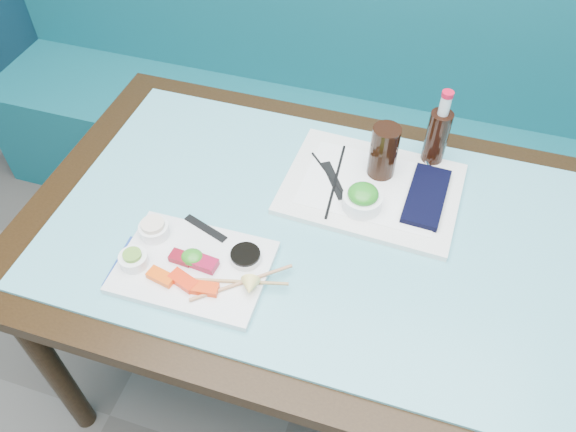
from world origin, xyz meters
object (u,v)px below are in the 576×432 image
(cola_glass, at_px, (384,152))
(serving_tray, at_px, (371,189))
(dining_table, at_px, (311,249))
(seaweed_bowl, at_px, (362,201))
(booth_bench, at_px, (369,132))
(blue_napkin, at_px, (146,267))
(cola_bottle_body, at_px, (436,139))
(sashimi_plate, at_px, (194,267))

(cola_glass, bearing_deg, serving_tray, -100.30)
(serving_tray, bearing_deg, dining_table, -123.15)
(seaweed_bowl, bearing_deg, dining_table, -141.75)
(booth_bench, bearing_deg, cola_glass, -79.22)
(serving_tray, distance_m, blue_napkin, 0.58)
(booth_bench, xyz_separation_m, cola_bottle_body, (0.24, -0.54, 0.46))
(dining_table, bearing_deg, cola_glass, 60.12)
(dining_table, distance_m, cola_glass, 0.30)
(sashimi_plate, height_order, seaweed_bowl, seaweed_bowl)
(seaweed_bowl, xyz_separation_m, cola_glass, (0.02, 0.13, 0.05))
(serving_tray, xyz_separation_m, cola_bottle_body, (0.13, 0.15, 0.07))
(sashimi_plate, height_order, cola_glass, cola_glass)
(booth_bench, relative_size, cola_glass, 20.90)
(cola_glass, distance_m, cola_bottle_body, 0.15)
(booth_bench, height_order, cola_glass, booth_bench)
(blue_napkin, bearing_deg, dining_table, 36.11)
(booth_bench, bearing_deg, cola_bottle_body, -66.11)
(sashimi_plate, xyz_separation_m, cola_glass, (0.34, 0.41, 0.08))
(serving_tray, distance_m, cola_glass, 0.10)
(booth_bench, xyz_separation_m, serving_tray, (0.11, -0.69, 0.39))
(booth_bench, height_order, cola_bottle_body, booth_bench)
(booth_bench, bearing_deg, sashimi_plate, -101.70)
(dining_table, bearing_deg, blue_napkin, -143.89)
(booth_bench, distance_m, seaweed_bowl, 0.87)
(seaweed_bowl, bearing_deg, booth_bench, 97.49)
(dining_table, height_order, cola_bottle_body, cola_bottle_body)
(booth_bench, xyz_separation_m, dining_table, (0.00, -0.84, 0.29))
(cola_bottle_body, height_order, blue_napkin, cola_bottle_body)
(cola_bottle_body, xyz_separation_m, blue_napkin, (-0.56, -0.54, -0.08))
(serving_tray, distance_m, cola_bottle_body, 0.21)
(seaweed_bowl, bearing_deg, sashimi_plate, -138.15)
(cola_glass, bearing_deg, blue_napkin, -134.86)
(dining_table, xyz_separation_m, blue_napkin, (-0.32, -0.23, 0.09))
(booth_bench, xyz_separation_m, cola_glass, (0.12, -0.63, 0.47))
(cola_glass, height_order, blue_napkin, cola_glass)
(booth_bench, xyz_separation_m, seaweed_bowl, (0.10, -0.76, 0.42))
(seaweed_bowl, bearing_deg, serving_tray, 82.41)
(cola_bottle_body, distance_m, blue_napkin, 0.78)
(sashimi_plate, xyz_separation_m, blue_napkin, (-0.10, -0.03, -0.01))
(booth_bench, distance_m, cola_bottle_body, 0.75)
(booth_bench, distance_m, blue_napkin, 1.18)
(sashimi_plate, distance_m, cola_glass, 0.54)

